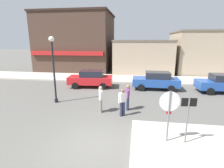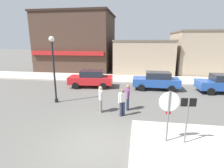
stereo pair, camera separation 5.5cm
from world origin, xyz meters
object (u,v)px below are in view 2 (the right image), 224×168
Objects in this scene: parked_car_nearest at (91,78)px; pedestrian_crossing_far at (128,97)px; lamp_post at (53,60)px; parked_car_second at (156,80)px; parked_car_third at (223,83)px; one_way_sign at (187,116)px; stop_sign at (169,110)px; pedestrian_kerb_side at (122,101)px; pedestrian_crossing_near at (101,98)px.

parked_car_nearest is 6.33m from pedestrian_crossing_far.
parked_car_nearest is at bearing 73.41° from lamp_post.
parked_car_second is 5.36m from parked_car_third.
lamp_post is 1.11× the size of parked_car_third.
parked_car_third is (11.26, -0.23, 0.00)m from parked_car_nearest.
one_way_sign is 0.46× the size of lamp_post.
stop_sign is 0.56× the size of parked_car_third.
pedestrian_kerb_side reaches higher than parked_car_second.
pedestrian_kerb_side is (-2.44, -6.14, 0.06)m from parked_car_second.
parked_car_nearest is (-5.53, 8.63, -0.71)m from stop_sign.
stop_sign is 8.16m from lamp_post.
lamp_post is at bearing -106.59° from parked_car_nearest.
pedestrian_crossing_near reaches higher than parked_car_second.
one_way_sign is 0.51× the size of parked_car_nearest.
one_way_sign reaches higher than pedestrian_kerb_side.
pedestrian_crossing_near is 1.00× the size of pedestrian_kerb_side.
lamp_post is 2.82× the size of pedestrian_crossing_near.
stop_sign is at bearing -51.05° from pedestrian_kerb_side.
stop_sign reaches higher than pedestrian_crossing_near.
stop_sign reaches higher than pedestrian_crossing_far.
parked_car_second is 2.50× the size of pedestrian_kerb_side.
one_way_sign is (0.72, -0.02, -0.19)m from stop_sign.
parked_car_nearest is 6.99m from pedestrian_kerb_side.
stop_sign is 0.51× the size of lamp_post.
parked_car_third is 9.00m from pedestrian_crossing_far.
pedestrian_crossing_far is (-1.82, 3.50, -0.65)m from stop_sign.
parked_car_third is at bearing 18.52° from lamp_post.
pedestrian_crossing_near is (-3.78, -5.78, 0.06)m from parked_car_second.
one_way_sign is at bearing -29.00° from lamp_post.
lamp_post reaches higher than parked_car_second.
pedestrian_kerb_side is (1.33, -0.36, 0.00)m from pedestrian_crossing_near.
pedestrian_crossing_far is at bearing -112.93° from parked_car_second.
pedestrian_kerb_side is (-0.25, -0.94, 0.00)m from pedestrian_crossing_far.
stop_sign is at bearing -40.68° from pedestrian_crossing_near.
lamp_post reaches higher than one_way_sign.
parked_car_third is at bearing 55.70° from stop_sign.
one_way_sign reaches higher than parked_car_nearest.
one_way_sign is 0.52× the size of parked_car_third.
pedestrian_crossing_far is at bearing -147.05° from parked_car_third.
pedestrian_kerb_side is (-2.79, 2.58, -0.46)m from one_way_sign.
stop_sign is 10.27m from parked_car_nearest.
lamp_post is 2.82× the size of pedestrian_crossing_far.
pedestrian_kerb_side is (-7.80, -5.83, 0.06)m from parked_car_third.
one_way_sign is 8.75m from parked_car_second.
parked_car_nearest is at bearing 110.47° from pedestrian_crossing_near.
pedestrian_crossing_far is (-2.20, -5.20, 0.06)m from parked_car_second.
parked_car_nearest is 2.57× the size of pedestrian_kerb_side.
stop_sign is 4.53m from pedestrian_crossing_near.
stop_sign is 1.10× the size of one_way_sign.
pedestrian_crossing_far is 1.00× the size of pedestrian_kerb_side.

